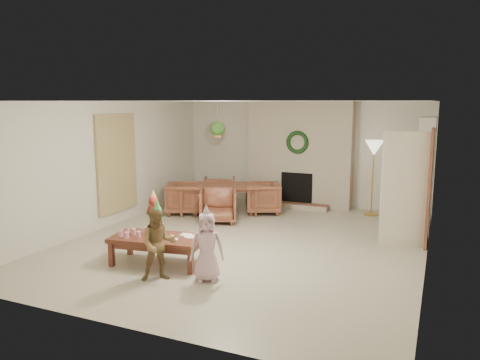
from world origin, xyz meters
The scene contains 56 objects.
floor centered at (0.00, 0.00, 0.00)m, with size 7.00×7.00×0.00m, color #B7B29E.
ceiling centered at (0.00, 0.00, 2.50)m, with size 7.00×7.00×0.00m, color white.
wall_back centered at (0.00, 3.50, 1.25)m, with size 7.00×7.00×0.00m, color silver.
wall_front centered at (0.00, -3.50, 1.25)m, with size 7.00×7.00×0.00m, color silver.
wall_left centered at (-3.00, 0.00, 1.25)m, with size 7.00×7.00×0.00m, color silver.
wall_right centered at (3.00, 0.00, 1.25)m, with size 7.00×7.00×0.00m, color silver.
fireplace_mass centered at (0.00, 3.30, 1.25)m, with size 2.50×0.40×2.50m, color #4C1F14.
fireplace_hearth centered at (0.00, 2.95, 0.06)m, with size 1.60×0.30×0.12m, color #592218.
fireplace_firebox centered at (0.00, 3.12, 0.45)m, with size 0.75×0.12×0.75m, color black.
fireplace_wreath centered at (0.00, 3.07, 1.55)m, with size 0.54×0.54×0.10m, color #143617.
floor_lamp_base centered at (1.76, 3.00, 0.02)m, with size 0.31×0.31×0.03m, color gold.
floor_lamp_post centered at (1.76, 3.00, 0.77)m, with size 0.03×0.03×1.49m, color gold.
floor_lamp_shade centered at (1.76, 3.00, 1.49)m, with size 0.40×0.40×0.33m, color beige.
bookshelf_carcass centered at (2.84, 2.30, 1.10)m, with size 0.30×1.00×2.20m, color white.
bookshelf_shelf_a centered at (2.82, 2.30, 0.45)m, with size 0.30×0.92×0.03m, color white.
bookshelf_shelf_b centered at (2.82, 2.30, 0.85)m, with size 0.30×0.92×0.03m, color white.
bookshelf_shelf_c centered at (2.82, 2.30, 1.25)m, with size 0.30×0.92×0.03m, color white.
bookshelf_shelf_d centered at (2.82, 2.30, 1.65)m, with size 0.30×0.92×0.03m, color white.
books_row_lower centered at (2.80, 2.15, 0.59)m, with size 0.20×0.40×0.24m, color #B7212D.
books_row_mid centered at (2.80, 2.35, 0.99)m, with size 0.20×0.44×0.24m, color #283A94.
books_row_upper centered at (2.80, 2.20, 1.38)m, with size 0.20×0.36×0.22m, color #BF8E28.
door_frame centered at (2.96, 1.20, 1.02)m, with size 0.05×0.86×2.04m, color brown.
door_leaf centered at (2.58, 0.82, 1.00)m, with size 0.05×0.80×2.00m, color beige.
curtain_panel centered at (-2.96, 0.20, 1.25)m, with size 0.06×1.20×2.00m, color #C1BA88.
dining_table centered at (-1.42, 1.78, 0.32)m, with size 1.80×1.00×0.63m, color brown.
dining_chair_near centered at (-1.09, 1.07, 0.35)m, with size 0.75×0.77×0.70m, color brown.
dining_chair_far centered at (-1.75, 2.50, 0.35)m, with size 0.75×0.77×0.70m, color brown.
dining_chair_left centered at (-2.14, 1.45, 0.35)m, with size 0.75×0.77×0.70m, color brown.
dining_chair_right centered at (-0.52, 2.20, 0.35)m, with size 0.75×0.77×0.70m, color brown.
hanging_plant_cord centered at (-1.30, 1.50, 2.15)m, with size 0.01×0.01×0.70m, color tan.
hanging_plant_pot centered at (-1.30, 1.50, 1.80)m, with size 0.16×0.16×0.12m, color #AE7138.
hanging_plant_foliage centered at (-1.30, 1.50, 1.92)m, with size 0.32×0.32×0.32m, color #28541C.
coffee_table_top centered at (-0.82, -1.58, 0.40)m, with size 1.42×0.71×0.07m, color #5D2D1F.
coffee_table_apron centered at (-0.82, -1.58, 0.33)m, with size 1.31×0.60×0.09m, color #5D2D1F.
coffee_leg_fl centered at (-1.42, -1.96, 0.19)m, with size 0.08×0.08×0.37m, color #5D2D1F.
coffee_leg_fr centered at (-0.14, -1.77, 0.19)m, with size 0.08×0.08×0.37m, color #5D2D1F.
coffee_leg_bl centered at (-1.50, -1.39, 0.19)m, with size 0.08×0.08×0.37m, color #5D2D1F.
coffee_leg_br centered at (-0.23, -1.20, 0.19)m, with size 0.08×0.08×0.37m, color #5D2D1F.
cup_a centered at (-1.34, -1.82, 0.49)m, with size 0.08×0.08×0.10m, color silver.
cup_b centered at (-1.37, -1.60, 0.49)m, with size 0.08×0.08×0.10m, color silver.
cup_c centered at (-1.20, -1.86, 0.49)m, with size 0.08×0.08×0.10m, color silver.
cup_d centered at (-1.23, -1.64, 0.49)m, with size 0.08×0.08×0.10m, color silver.
cup_e centered at (-1.06, -1.75, 0.49)m, with size 0.08×0.08×0.10m, color silver.
cup_f centered at (-1.09, -1.53, 0.49)m, with size 0.08×0.08×0.10m, color silver.
plate_a centered at (-0.90, -1.46, 0.44)m, with size 0.20×0.20×0.01m, color white.
plate_b centered at (-0.54, -1.65, 0.44)m, with size 0.20×0.20×0.01m, color white.
plate_c centered at (-0.35, -1.40, 0.44)m, with size 0.20×0.20×0.01m, color white.
food_scoop centered at (-0.54, -1.65, 0.48)m, with size 0.08×0.08×0.08m, color tan.
napkin_left centered at (-0.74, -1.76, 0.44)m, with size 0.16×0.16×0.01m, color #F6B5C9.
napkin_right centered at (-0.47, -1.33, 0.44)m, with size 0.16×0.16×0.01m, color #F6B5C9.
child_red centered at (-1.38, -0.85, 0.45)m, with size 0.33×0.21×0.89m, color #AE3025.
party_hat_red centered at (-1.38, -0.85, 0.93)m, with size 0.12×0.12×0.17m, color #E4D74C.
child_plaid centered at (-0.44, -2.14, 0.52)m, with size 0.51×0.40×1.05m, color #984029.
party_hat_plaid centered at (-0.44, -2.14, 1.08)m, with size 0.12×0.12×0.17m, color #54C55E.
child_pink centered at (0.19, -1.88, 0.49)m, with size 0.48×0.31×0.98m, color #D4A9BA.
party_hat_pink centered at (0.19, -1.88, 1.02)m, with size 0.13×0.13×0.18m, color #B0B0B7.
Camera 1 is at (3.10, -7.42, 2.49)m, focal length 34.82 mm.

